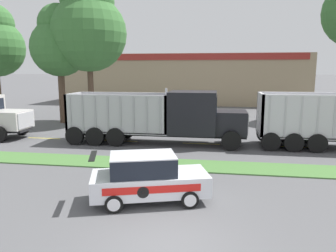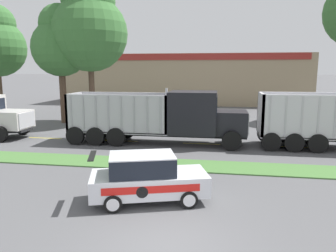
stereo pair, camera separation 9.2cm
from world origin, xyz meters
TOP-DOWN VIEW (x-y plane):
  - ground_plane at (0.00, 0.00)m, footprint 600.00×600.00m
  - grass_verge at (0.00, 7.29)m, footprint 120.00×2.02m
  - centre_line_2 at (-10.53, 12.30)m, footprint 2.40×0.14m
  - centre_line_3 at (-5.13, 12.30)m, footprint 2.40×0.14m
  - centre_line_4 at (0.27, 12.30)m, footprint 2.40×0.14m
  - centre_line_5 at (5.67, 12.30)m, footprint 2.40×0.14m
  - dump_truck_mid at (-1.47, 12.00)m, footprint 11.25×2.72m
  - rally_car at (-1.10, 2.76)m, footprint 4.45×2.88m
  - store_building_backdrop at (-3.63, 39.95)m, footprint 32.70×12.10m
  - tree_behind_left at (-12.37, 18.87)m, footprint 4.90×4.90m
  - tree_behind_centre at (-9.79, 19.14)m, footprint 6.45×6.45m

SIDE VIEW (x-z plane):
  - ground_plane at x=0.00m, z-range 0.00..0.00m
  - centre_line_2 at x=-10.53m, z-range 0.00..0.01m
  - centre_line_3 at x=-5.13m, z-range 0.00..0.01m
  - centre_line_4 at x=0.27m, z-range 0.00..0.01m
  - centre_line_5 at x=5.67m, z-range 0.00..0.01m
  - grass_verge at x=0.00m, z-range 0.00..0.06m
  - rally_car at x=-1.10m, z-range -0.01..1.76m
  - dump_truck_mid at x=-1.47m, z-range -0.11..3.47m
  - store_building_backdrop at x=-3.63m, z-range 0.00..6.71m
  - tree_behind_left at x=-12.37m, z-range 1.88..12.07m
  - tree_behind_centre at x=-9.79m, z-range 2.07..14.59m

